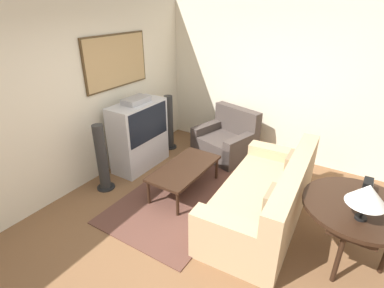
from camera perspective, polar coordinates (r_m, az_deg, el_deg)
ground_plane at (r=3.91m, az=1.04°, el=-16.60°), size 12.00×12.00×0.00m
wall_back at (r=4.58m, az=-22.30°, el=7.61°), size 12.00×0.10×2.70m
wall_right at (r=5.48m, az=15.92°, el=11.21°), size 0.06×12.00×2.70m
area_rug at (r=4.56m, az=-1.08°, el=-9.45°), size 2.48×1.47×0.01m
tv at (r=5.13m, az=-10.05°, el=1.77°), size 1.00×0.48×1.23m
couch at (r=4.05m, az=13.74°, el=-10.16°), size 2.17×1.08×0.88m
armchair at (r=5.56m, az=6.56°, el=0.51°), size 1.05×1.14×0.87m
coffee_table at (r=4.44m, az=-1.41°, el=-4.80°), size 1.19×0.59×0.42m
console_table at (r=3.61m, az=29.05°, el=-11.02°), size 1.10×1.10×0.74m
table_lamp at (r=3.23m, az=30.47°, el=-8.29°), size 0.36×0.36×0.39m
mantel_clock at (r=3.74m, az=30.37°, el=-7.15°), size 0.18×0.10×0.18m
speaker_tower_left at (r=4.65m, az=-16.77°, el=-2.85°), size 0.27×0.27×1.05m
speaker_tower_right at (r=5.75m, az=-4.41°, el=3.86°), size 0.27×0.27×1.05m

